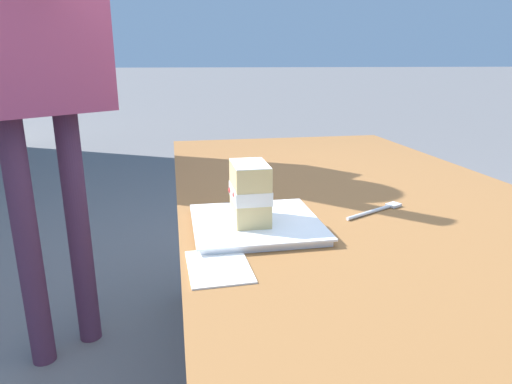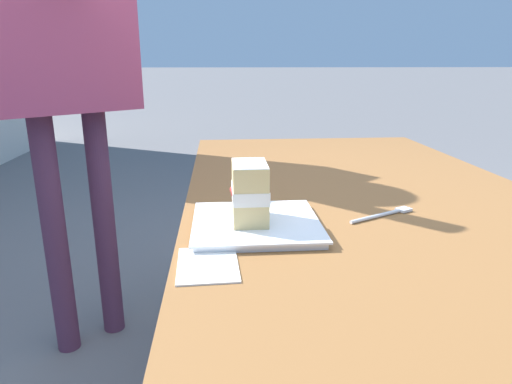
{
  "view_description": "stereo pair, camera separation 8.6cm",
  "coord_description": "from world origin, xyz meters",
  "px_view_note": "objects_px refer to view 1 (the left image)",
  "views": [
    {
      "loc": [
        -1.04,
        0.44,
        1.0
      ],
      "look_at": [
        -0.23,
        0.29,
        0.76
      ],
      "focal_mm": 31.41,
      "sensor_mm": 36.0,
      "label": 1
    },
    {
      "loc": [
        -1.05,
        0.36,
        1.0
      ],
      "look_at": [
        -0.23,
        0.29,
        0.76
      ],
      "focal_mm": 31.41,
      "sensor_mm": 36.0,
      "label": 2
    }
  ],
  "objects_px": {
    "dessert_fork": "(377,210)",
    "paper_napkin": "(219,266)",
    "dessert_plate": "(256,224)",
    "patio_table": "(349,219)",
    "diner_person": "(25,21)",
    "cake_slice": "(250,193)"
  },
  "relations": [
    {
      "from": "dessert_fork",
      "to": "paper_napkin",
      "type": "bearing_deg",
      "value": 119.73
    },
    {
      "from": "dessert_plate",
      "to": "paper_napkin",
      "type": "xyz_separation_m",
      "value": [
        -0.16,
        0.09,
        -0.01
      ]
    },
    {
      "from": "patio_table",
      "to": "diner_person",
      "type": "distance_m",
      "value": 1.1
    },
    {
      "from": "cake_slice",
      "to": "dessert_fork",
      "type": "height_order",
      "value": "cake_slice"
    },
    {
      "from": "dessert_fork",
      "to": "diner_person",
      "type": "height_order",
      "value": "diner_person"
    },
    {
      "from": "dessert_plate",
      "to": "dessert_fork",
      "type": "height_order",
      "value": "dessert_plate"
    },
    {
      "from": "dessert_plate",
      "to": "dessert_fork",
      "type": "bearing_deg",
      "value": -80.0
    },
    {
      "from": "dessert_plate",
      "to": "diner_person",
      "type": "relative_size",
      "value": 0.15
    },
    {
      "from": "dessert_fork",
      "to": "paper_napkin",
      "type": "height_order",
      "value": "dessert_fork"
    },
    {
      "from": "dessert_plate",
      "to": "paper_napkin",
      "type": "distance_m",
      "value": 0.19
    },
    {
      "from": "cake_slice",
      "to": "dessert_fork",
      "type": "relative_size",
      "value": 0.73
    },
    {
      "from": "patio_table",
      "to": "diner_person",
      "type": "height_order",
      "value": "diner_person"
    },
    {
      "from": "paper_napkin",
      "to": "cake_slice",
      "type": "bearing_deg",
      "value": -26.11
    },
    {
      "from": "diner_person",
      "to": "dessert_fork",
      "type": "bearing_deg",
      "value": -127.25
    },
    {
      "from": "patio_table",
      "to": "dessert_plate",
      "type": "bearing_deg",
      "value": 128.19
    },
    {
      "from": "patio_table",
      "to": "paper_napkin",
      "type": "distance_m",
      "value": 0.55
    },
    {
      "from": "dessert_fork",
      "to": "diner_person",
      "type": "distance_m",
      "value": 1.14
    },
    {
      "from": "paper_napkin",
      "to": "diner_person",
      "type": "xyz_separation_m",
      "value": [
        0.85,
        0.47,
        0.43
      ]
    },
    {
      "from": "cake_slice",
      "to": "diner_person",
      "type": "bearing_deg",
      "value": 38.52
    },
    {
      "from": "patio_table",
      "to": "diner_person",
      "type": "xyz_separation_m",
      "value": [
        0.46,
        0.85,
        0.51
      ]
    },
    {
      "from": "dessert_fork",
      "to": "dessert_plate",
      "type": "bearing_deg",
      "value": 100.0
    },
    {
      "from": "dessert_plate",
      "to": "paper_napkin",
      "type": "height_order",
      "value": "dessert_plate"
    }
  ]
}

